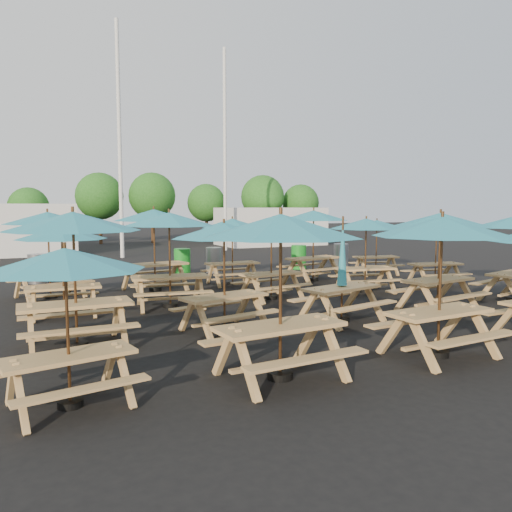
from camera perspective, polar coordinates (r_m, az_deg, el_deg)
name	(u,v)px	position (r m, az deg, el deg)	size (l,w,h in m)	color
ground	(278,299)	(14.17, 2.51, -4.96)	(120.00, 120.00, 0.00)	black
picnic_unit_0	(65,267)	(6.75, -20.96, -1.23)	(2.39, 2.39, 2.09)	tan
picnic_unit_1	(73,228)	(9.59, -20.17, 2.98)	(2.49, 2.49, 2.53)	tan
picnic_unit_2	(62,237)	(12.60, -21.33, 2.00)	(2.17, 2.17, 2.16)	tan
picnic_unit_3	(48,222)	(15.33, -22.70, 3.57)	(2.98, 2.98, 2.49)	tan
picnic_unit_4	(281,234)	(7.36, 2.84, 2.51)	(2.64, 2.64, 2.51)	tan
picnic_unit_5	(224,236)	(10.28, -3.67, 2.29)	(2.66, 2.66, 2.29)	tan
picnic_unit_6	(169,224)	(12.98, -9.90, 3.63)	(2.68, 2.68, 2.49)	tan
picnic_unit_7	(154,219)	(15.75, -11.60, 4.15)	(2.91, 2.91, 2.56)	tan
picnic_unit_8	(442,234)	(9.05, 20.48, 2.40)	(2.55, 2.55, 2.45)	tan
picnic_unit_9	(342,279)	(11.45, 9.81, -2.56)	(2.20, 2.03, 2.39)	tan
picnic_unit_10	(271,230)	(13.99, 1.77, 2.98)	(2.53, 2.53, 2.25)	tan
picnic_unit_11	(232,227)	(16.69, -2.73, 3.37)	(2.19, 2.19, 2.24)	tan
picnic_unit_13	(440,225)	(13.07, 20.32, 3.36)	(2.78, 2.78, 2.48)	tan
picnic_unit_14	(366,227)	(15.48, 12.47, 3.20)	(2.51, 2.51, 2.28)	tan
picnic_unit_15	(314,219)	(17.67, 6.60, 4.24)	(2.90, 2.90, 2.52)	tan
picnic_unit_18	(437,228)	(17.59, 19.96, 3.07)	(2.39, 2.39, 2.21)	tan
picnic_unit_19	(377,227)	(19.74, 13.64, 3.28)	(2.42, 2.42, 2.13)	tan
waste_bin_0	(38,269)	(18.66, -23.68, -1.33)	(0.63, 0.63, 1.01)	gray
waste_bin_1	(182,262)	(19.53, -8.43, -0.64)	(0.63, 0.63, 1.01)	#188921
waste_bin_2	(214,260)	(20.01, -4.85, -0.45)	(0.63, 0.63, 1.01)	gray
waste_bin_3	(299,257)	(21.19, 4.90, -0.12)	(0.63, 0.63, 1.01)	#188921
waste_bin_4	(341,255)	(22.26, 9.69, 0.09)	(0.63, 0.63, 1.01)	gray
mast_0	(120,141)	(27.00, -15.33, 12.60)	(0.20, 0.20, 12.00)	silver
mast_1	(225,151)	(30.61, -3.57, 11.92)	(0.20, 0.20, 12.00)	silver
event_tent_1	(270,226)	(34.98, 1.64, 3.42)	(7.00, 4.00, 2.60)	silver
tree_2	(29,207)	(36.09, -24.56, 5.09)	(2.59, 2.59, 3.93)	#382314
tree_3	(100,196)	(37.44, -17.45, 6.53)	(3.36, 3.36, 5.09)	#382314
tree_4	(152,196)	(37.61, -11.80, 6.74)	(3.41, 3.41, 5.17)	#382314
tree_5	(206,203)	(39.17, -5.70, 6.06)	(2.94, 2.94, 4.45)	#382314
tree_6	(263,197)	(39.02, 0.77, 6.76)	(3.38, 3.38, 5.13)	#382314
tree_7	(301,203)	(40.59, 5.12, 6.07)	(2.95, 2.95, 4.48)	#382314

